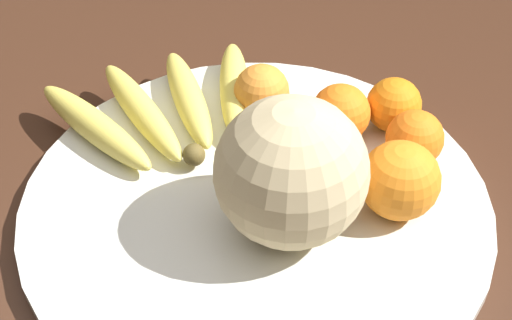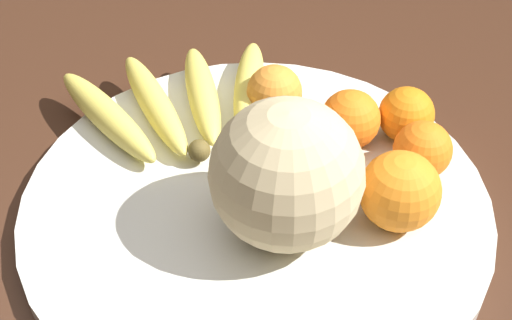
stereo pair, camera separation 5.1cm
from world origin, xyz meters
name	(u,v)px [view 1 (the left image)]	position (x,y,z in m)	size (l,w,h in m)	color
kitchen_table	(195,263)	(0.00, 0.00, 0.65)	(1.35, 1.10, 0.73)	#3D2316
fruit_bowl	(256,203)	(0.07, 0.00, 0.75)	(0.46, 0.46, 0.02)	silver
melon	(291,172)	(0.10, -0.03, 0.82)	(0.14, 0.14, 0.14)	#C6B284
banana_bunch	(165,106)	(-0.04, 0.11, 0.77)	(0.25, 0.24, 0.03)	brown
orange_front_left	(294,129)	(0.10, 0.07, 0.78)	(0.06, 0.06, 0.06)	orange
orange_front_right	(394,105)	(0.20, 0.12, 0.78)	(0.06, 0.06, 0.06)	orange
orange_mid_center	(400,180)	(0.20, 0.00, 0.79)	(0.08, 0.08, 0.08)	orange
orange_back_left	(340,113)	(0.14, 0.10, 0.78)	(0.06, 0.06, 0.06)	orange
orange_back_right	(262,92)	(0.06, 0.13, 0.78)	(0.06, 0.06, 0.06)	orange
orange_top_small	(415,138)	(0.22, 0.07, 0.78)	(0.06, 0.06, 0.06)	orange
produce_tag	(369,181)	(0.18, 0.03, 0.76)	(0.08, 0.04, 0.00)	white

